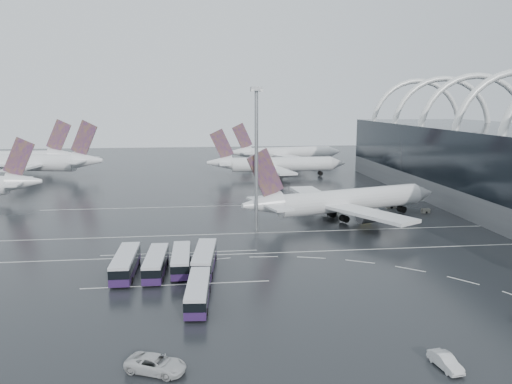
{
  "coord_description": "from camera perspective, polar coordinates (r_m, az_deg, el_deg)",
  "views": [
    {
      "loc": [
        -20.54,
        -87.65,
        27.1
      ],
      "look_at": [
        -7.59,
        21.04,
        7.0
      ],
      "focal_mm": 35.0,
      "sensor_mm": 36.0,
      "label": 1
    }
  ],
  "objects": [
    {
      "name": "airliner_gate_b",
      "position": [
        179.82,
        2.11,
        3.14
      ],
      "size": [
        50.07,
        45.24,
        17.46
      ],
      "rotation": [
        0.0,
        0.0,
        -0.0
      ],
      "color": "white",
      "rests_on": "ground"
    },
    {
      "name": "bus_bay_line_south",
      "position": [
        76.68,
        -9.09,
        -10.42
      ],
      "size": [
        28.0,
        0.25,
        0.01
      ],
      "primitive_type": "cube",
      "color": "silver",
      "rests_on": "ground"
    },
    {
      "name": "bus_row_near_b",
      "position": [
        81.43,
        -11.37,
        -7.96
      ],
      "size": [
        3.42,
        12.91,
        3.15
      ],
      "rotation": [
        0.0,
        0.0,
        1.53
      ],
      "color": "#2F1543",
      "rests_on": "ground"
    },
    {
      "name": "lane_marking_mid",
      "position": [
        105.29,
        4.7,
        -4.54
      ],
      "size": [
        120.0,
        0.25,
        0.01
      ],
      "primitive_type": "cube",
      "color": "silver",
      "rests_on": "ground"
    },
    {
      "name": "van_curve_c",
      "position": [
        57.45,
        20.84,
        -17.65
      ],
      "size": [
        2.19,
        4.61,
        1.46
      ],
      "primitive_type": "imported",
      "rotation": [
        0.0,
        0.0,
        0.15
      ],
      "color": "silver",
      "rests_on": "ground"
    },
    {
      "name": "van_curve_a",
      "position": [
        54.27,
        -11.37,
        -18.72
      ],
      "size": [
        6.87,
        5.13,
        1.73
      ],
      "primitive_type": "imported",
      "rotation": [
        0.0,
        0.0,
        1.16
      ],
      "color": "silver",
      "rests_on": "ground"
    },
    {
      "name": "bus_row_near_d",
      "position": [
        82.11,
        -5.9,
        -7.58
      ],
      "size": [
        4.43,
        13.78,
        3.33
      ],
      "rotation": [
        0.0,
        0.0,
        1.47
      ],
      "color": "#2F1543",
      "rests_on": "ground"
    },
    {
      "name": "lane_marking_far",
      "position": [
        132.1,
        2.3,
        -1.44
      ],
      "size": [
        120.0,
        0.25,
        0.01
      ],
      "primitive_type": "cube",
      "color": "silver",
      "rests_on": "ground"
    },
    {
      "name": "jet_remote_far",
      "position": [
        212.42,
        -25.64,
        3.47
      ],
      "size": [
        46.06,
        37.02,
        20.19
      ],
      "rotation": [
        0.0,
        0.0,
        3.14
      ],
      "color": "white",
      "rests_on": "ground"
    },
    {
      "name": "bus_row_near_a",
      "position": [
        82.13,
        -14.68,
        -7.86
      ],
      "size": [
        3.39,
        13.58,
        3.33
      ],
      "rotation": [
        0.0,
        0.0,
        1.56
      ],
      "color": "#2F1543",
      "rests_on": "ground"
    },
    {
      "name": "gse_cart_belly_d",
      "position": [
        129.11,
        18.82,
        -2.04
      ],
      "size": [
        1.9,
        1.12,
        1.04
      ],
      "primitive_type": "cube",
      "color": "slate",
      "rests_on": "ground"
    },
    {
      "name": "ground",
      "position": [
        94.02,
        6.16,
        -6.41
      ],
      "size": [
        420.0,
        420.0,
        0.0
      ],
      "primitive_type": "plane",
      "color": "black",
      "rests_on": "ground"
    },
    {
      "name": "bus_row_near_c",
      "position": [
        82.45,
        -8.56,
        -7.67
      ],
      "size": [
        3.05,
        12.47,
        3.07
      ],
      "rotation": [
        0.0,
        0.0,
        1.57
      ],
      "color": "#2F1543",
      "rests_on": "ground"
    },
    {
      "name": "jet_remote_mid",
      "position": [
        193.45,
        -23.32,
        3.09
      ],
      "size": [
        47.11,
        38.15,
        20.55
      ],
      "rotation": [
        0.0,
        0.0,
        2.93
      ],
      "color": "white",
      "rests_on": "ground"
    },
    {
      "name": "gse_cart_belly_a",
      "position": [
        120.79,
        12.37,
        -2.49
      ],
      "size": [
        2.39,
        1.41,
        1.31
      ],
      "primitive_type": "cube",
      "color": "#ADA117",
      "rests_on": "ground"
    },
    {
      "name": "gse_cart_belly_e",
      "position": [
        128.47,
        9.17,
        -1.64
      ],
      "size": [
        2.17,
        1.28,
        1.19
      ],
      "primitive_type": "cube",
      "color": "#ADA117",
      "rests_on": "ground"
    },
    {
      "name": "airliner_gate_c",
      "position": [
        217.02,
        3.26,
        4.41
      ],
      "size": [
        50.55,
        46.14,
        18.02
      ],
      "rotation": [
        0.0,
        0.0,
        0.15
      ],
      "color": "white",
      "rests_on": "ground"
    },
    {
      "name": "bus_row_far_c",
      "position": [
        69.08,
        -6.65,
        -11.25
      ],
      "size": [
        3.7,
        12.64,
        3.07
      ],
      "rotation": [
        0.0,
        0.0,
        1.5
      ],
      "color": "#2F1543",
      "rests_on": "ground"
    },
    {
      "name": "floodlight_mast",
      "position": [
        102.06,
        0.04,
        5.72
      ],
      "size": [
        2.29,
        2.29,
        29.83
      ],
      "color": "gray",
      "rests_on": "ground"
    },
    {
      "name": "lane_marking_near",
      "position": [
        92.15,
        6.44,
        -6.76
      ],
      "size": [
        120.0,
        0.25,
        0.01
      ],
      "primitive_type": "cube",
      "color": "silver",
      "rests_on": "ground"
    },
    {
      "name": "bus_bay_line_north",
      "position": [
        91.81,
        -8.71,
        -6.88
      ],
      "size": [
        28.0,
        0.25,
        0.01
      ],
      "primitive_type": "cube",
      "color": "silver",
      "rests_on": "ground"
    },
    {
      "name": "gse_cart_belly_b",
      "position": [
        132.37,
        15.13,
        -1.47
      ],
      "size": [
        2.51,
        1.48,
        1.37
      ],
      "primitive_type": "cube",
      "color": "slate",
      "rests_on": "ground"
    },
    {
      "name": "airliner_main",
      "position": [
        116.0,
        9.77,
        -1.06
      ],
      "size": [
        50.2,
        43.47,
        17.34
      ],
      "rotation": [
        0.0,
        0.0,
        0.3
      ],
      "color": "white",
      "rests_on": "ground"
    }
  ]
}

